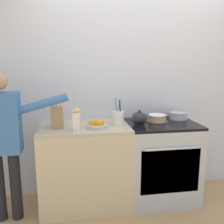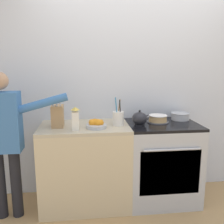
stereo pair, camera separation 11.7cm
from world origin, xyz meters
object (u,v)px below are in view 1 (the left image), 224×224
at_px(fruit_bowl, 97,125).
at_px(person_baker, 4,136).
at_px(utensil_crock, 118,118).
at_px(milk_carton, 76,120).
at_px(mixing_bowl, 178,115).
at_px(layer_cake, 157,118).
at_px(knife_block, 57,116).
at_px(tea_kettle, 139,118).
at_px(stove_range, 160,161).

distance_m(fruit_bowl, person_baker, 0.92).
height_order(utensil_crock, person_baker, person_baker).
height_order(utensil_crock, milk_carton, utensil_crock).
xyz_separation_m(mixing_bowl, fruit_bowl, (-1.02, -0.27, -0.01)).
distance_m(layer_cake, person_baker, 1.65).
distance_m(mixing_bowl, fruit_bowl, 1.06).
relative_size(knife_block, person_baker, 0.21).
bearing_deg(mixing_bowl, person_baker, -170.96).
bearing_deg(person_baker, fruit_bowl, 16.72).
relative_size(tea_kettle, milk_carton, 0.85).
relative_size(mixing_bowl, person_baker, 0.15).
bearing_deg(stove_range, mixing_bowl, 30.25).
xyz_separation_m(layer_cake, knife_block, (-1.12, -0.07, 0.08)).
distance_m(stove_range, person_baker, 1.74).
relative_size(fruit_bowl, milk_carton, 0.89).
xyz_separation_m(mixing_bowl, milk_carton, (-1.23, -0.33, 0.07)).
bearing_deg(stove_range, knife_block, -179.69).
distance_m(mixing_bowl, knife_block, 1.44).
xyz_separation_m(tea_kettle, fruit_bowl, (-0.48, -0.08, -0.03)).
bearing_deg(layer_cake, tea_kettle, -159.01).
height_order(stove_range, mixing_bowl, mixing_bowl).
distance_m(layer_cake, mixing_bowl, 0.32).
distance_m(knife_block, utensil_crock, 0.65).
height_order(fruit_bowl, milk_carton, milk_carton).
bearing_deg(mixing_bowl, stove_range, -149.75).
xyz_separation_m(stove_range, milk_carton, (-0.97, -0.18, 0.58)).
height_order(layer_cake, knife_block, knife_block).
height_order(stove_range, layer_cake, layer_cake).
relative_size(utensil_crock, milk_carton, 1.29).
bearing_deg(utensil_crock, mixing_bowl, 13.27).
distance_m(layer_cake, tea_kettle, 0.25).
xyz_separation_m(milk_carton, person_baker, (-0.70, 0.03, -0.14)).
bearing_deg(knife_block, utensil_crock, -2.07).
height_order(layer_cake, fruit_bowl, fruit_bowl).
xyz_separation_m(utensil_crock, person_baker, (-1.16, -0.13, -0.11)).
distance_m(layer_cake, knife_block, 1.13).
distance_m(mixing_bowl, utensil_crock, 0.80).
bearing_deg(tea_kettle, mixing_bowl, 18.91).
relative_size(layer_cake, fruit_bowl, 1.18).
bearing_deg(tea_kettle, fruit_bowl, -170.26).
bearing_deg(layer_cake, person_baker, -172.54).
xyz_separation_m(mixing_bowl, utensil_crock, (-0.78, -0.18, 0.04)).
relative_size(layer_cake, tea_kettle, 1.24).
xyz_separation_m(mixing_bowl, knife_block, (-1.43, -0.16, 0.07)).
bearing_deg(milk_carton, fruit_bowl, 17.51).
distance_m(knife_block, person_baker, 0.55).
height_order(tea_kettle, person_baker, person_baker).
bearing_deg(fruit_bowl, mixing_bowl, 14.67).
xyz_separation_m(layer_cake, milk_carton, (-0.93, -0.24, 0.08)).
xyz_separation_m(layer_cake, mixing_bowl, (0.30, 0.09, 0.00)).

